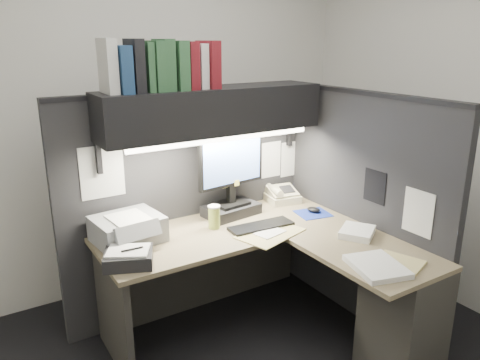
# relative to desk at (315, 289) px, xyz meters

# --- Properties ---
(wall_back) EXTENTS (3.50, 0.04, 2.70)m
(wall_back) POSITION_rel_desk_xyz_m (-0.43, 1.50, 0.91)
(wall_back) COLOR white
(wall_back) RESTS_ON floor
(wall_right) EXTENTS (0.04, 3.00, 2.70)m
(wall_right) POSITION_rel_desk_xyz_m (1.32, 0.00, 0.91)
(wall_right) COLOR white
(wall_right) RESTS_ON floor
(partition_back) EXTENTS (1.90, 0.06, 1.60)m
(partition_back) POSITION_rel_desk_xyz_m (-0.40, 0.93, 0.36)
(partition_back) COLOR black
(partition_back) RESTS_ON floor
(partition_right) EXTENTS (0.06, 1.50, 1.60)m
(partition_right) POSITION_rel_desk_xyz_m (0.55, 0.18, 0.36)
(partition_right) COLOR black
(partition_right) RESTS_ON floor
(desk) EXTENTS (1.70, 1.53, 0.73)m
(desk) POSITION_rel_desk_xyz_m (0.00, 0.00, 0.00)
(desk) COLOR #7E7150
(desk) RESTS_ON floor
(overhead_shelf) EXTENTS (1.55, 0.34, 0.30)m
(overhead_shelf) POSITION_rel_desk_xyz_m (-0.30, 0.75, 1.06)
(overhead_shelf) COLOR black
(overhead_shelf) RESTS_ON partition_back
(task_light_tube) EXTENTS (1.32, 0.04, 0.04)m
(task_light_tube) POSITION_rel_desk_xyz_m (-0.30, 0.61, 0.89)
(task_light_tube) COLOR white
(task_light_tube) RESTS_ON overhead_shelf
(monitor) EXTENTS (0.54, 0.28, 0.58)m
(monitor) POSITION_rel_desk_xyz_m (-0.16, 0.75, 0.52)
(monitor) COLOR black
(monitor) RESTS_ON desk
(keyboard) EXTENTS (0.46, 0.18, 0.02)m
(keyboard) POSITION_rel_desk_xyz_m (-0.12, 0.44, 0.30)
(keyboard) COLOR black
(keyboard) RESTS_ON desk
(mousepad) EXTENTS (0.27, 0.25, 0.00)m
(mousepad) POSITION_rel_desk_xyz_m (0.35, 0.45, 0.29)
(mousepad) COLOR navy
(mousepad) RESTS_ON desk
(mouse) EXTENTS (0.10, 0.12, 0.04)m
(mouse) POSITION_rel_desk_xyz_m (0.37, 0.47, 0.31)
(mouse) COLOR black
(mouse) RESTS_ON mousepad
(telephone) EXTENTS (0.27, 0.28, 0.10)m
(telephone) POSITION_rel_desk_xyz_m (0.33, 0.80, 0.34)
(telephone) COLOR beige
(telephone) RESTS_ON desk
(coffee_cup) EXTENTS (0.10, 0.10, 0.15)m
(coffee_cup) POSITION_rel_desk_xyz_m (-0.38, 0.61, 0.36)
(coffee_cup) COLOR #BED354
(coffee_cup) RESTS_ON desk
(printer) EXTENTS (0.43, 0.38, 0.16)m
(printer) POSITION_rel_desk_xyz_m (-0.95, 0.72, 0.37)
(printer) COLOR gray
(printer) RESTS_ON desk
(notebook_stack) EXTENTS (0.33, 0.31, 0.08)m
(notebook_stack) POSITION_rel_desk_xyz_m (-1.06, 0.40, 0.33)
(notebook_stack) COLOR black
(notebook_stack) RESTS_ON desk
(open_folder) EXTENTS (0.49, 0.39, 0.01)m
(open_folder) POSITION_rel_desk_xyz_m (-0.13, 0.32, 0.29)
(open_folder) COLOR tan
(open_folder) RESTS_ON desk
(paper_stack_a) EXTENTS (0.31, 0.29, 0.05)m
(paper_stack_a) POSITION_rel_desk_xyz_m (0.34, 0.00, 0.31)
(paper_stack_a) COLOR white
(paper_stack_a) RESTS_ON desk
(paper_stack_b) EXTENTS (0.33, 0.38, 0.03)m
(paper_stack_b) POSITION_rel_desk_xyz_m (0.09, -0.39, 0.30)
(paper_stack_b) COLOR white
(paper_stack_b) RESTS_ON desk
(manila_stack) EXTENTS (0.27, 0.30, 0.01)m
(manila_stack) POSITION_rel_desk_xyz_m (0.25, -0.41, 0.29)
(manila_stack) COLOR tan
(manila_stack) RESTS_ON desk
(binder_row) EXTENTS (0.71, 0.25, 0.31)m
(binder_row) POSITION_rel_desk_xyz_m (-0.65, 0.75, 1.35)
(binder_row) COLOR silver
(binder_row) RESTS_ON overhead_shelf
(pinned_papers) EXTENTS (1.76, 1.31, 0.51)m
(pinned_papers) POSITION_rel_desk_xyz_m (-0.00, 0.56, 0.61)
(pinned_papers) COLOR white
(pinned_papers) RESTS_ON partition_back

